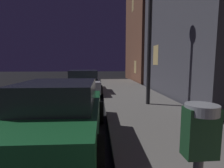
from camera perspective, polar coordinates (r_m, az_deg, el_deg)
The scene contains 5 objects.
parking_meter at distance 1.25m, azimuth 26.72°, elevation -22.03°, with size 0.19×0.19×1.45m.
car_green at distance 4.19m, azimuth -16.87°, elevation -9.20°, with size 2.10×4.05×1.43m.
car_silver at distance 10.64m, azimuth -9.34°, elevation 0.63°, with size 2.23×4.39×1.43m.
street_lamp at distance 7.39m, azimuth 12.45°, elevation 19.30°, with size 0.44×0.44×4.91m.
building_far at distance 20.59m, azimuth 19.12°, elevation 22.90°, with size 8.27×8.24×15.32m.
Camera 1 is at (3.74, -0.52, 1.83)m, focal length 27.58 mm.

